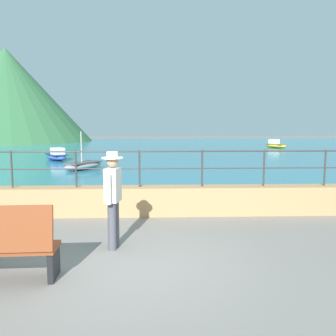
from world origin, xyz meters
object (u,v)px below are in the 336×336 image
(boat_1, at_px, (83,165))
(boat_3, at_px, (276,145))
(person_walking, at_px, (113,195))
(boat_0, at_px, (57,156))

(boat_1, bearing_deg, boat_3, 46.44)
(person_walking, distance_m, boat_3, 28.73)
(boat_3, bearing_deg, boat_1, -133.56)
(boat_0, relative_size, boat_1, 0.99)
(boat_0, bearing_deg, person_walking, -71.78)
(person_walking, xyz_separation_m, boat_0, (-5.11, 15.53, -0.65))
(boat_0, relative_size, boat_3, 0.98)
(person_walking, distance_m, boat_0, 16.36)
(boat_0, bearing_deg, boat_1, -61.30)
(boat_1, bearing_deg, boat_0, 118.70)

